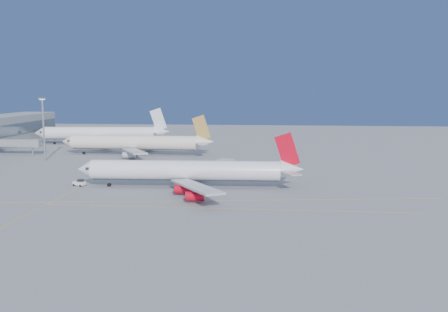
# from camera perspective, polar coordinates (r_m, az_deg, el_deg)

# --- Properties ---
(ground) EXTENTS (500.00, 500.00, 0.00)m
(ground) POSITION_cam_1_polar(r_m,az_deg,el_deg) (133.59, -1.18, -4.55)
(ground) COLOR slate
(ground) RESTS_ON ground
(jet_bridge) EXTENTS (23.60, 3.60, 6.90)m
(jet_bridge) POSITION_cam_1_polar(r_m,az_deg,el_deg) (230.02, -22.65, 1.39)
(jet_bridge) COLOR gray
(jet_bridge) RESTS_ON ground
(taxiway_lines) EXTENTS (118.86, 140.00, 0.02)m
(taxiway_lines) POSITION_cam_1_polar(r_m,az_deg,el_deg) (142.10, -6.80, -3.85)
(taxiway_lines) COLOR gold
(taxiway_lines) RESTS_ON ground
(airliner_virgin) EXTENTS (65.69, 59.04, 16.22)m
(airliner_virgin) POSITION_cam_1_polar(r_m,az_deg,el_deg) (143.62, -3.91, -1.70)
(airliner_virgin) COLOR white
(airliner_virgin) RESTS_ON ground
(airliner_etihad) EXTENTS (66.36, 61.46, 17.36)m
(airliner_etihad) POSITION_cam_1_polar(r_m,az_deg,el_deg) (215.45, -9.91, 1.51)
(airliner_etihad) COLOR beige
(airliner_etihad) RESTS_ON ground
(airliner_third) EXTENTS (68.83, 63.19, 18.46)m
(airliner_third) POSITION_cam_1_polar(r_m,az_deg,el_deg) (259.96, -13.74, 2.54)
(airliner_third) COLOR white
(airliner_third) RESTS_ON ground
(pushback_tug) EXTENTS (3.92, 3.11, 1.98)m
(pushback_tug) POSITION_cam_1_polar(r_m,az_deg,el_deg) (152.44, -16.20, -2.96)
(pushback_tug) COLOR white
(pushback_tug) RESTS_ON ground
(light_mast) EXTENTS (2.13, 2.13, 24.60)m
(light_mast) POSITION_cam_1_polar(r_m,az_deg,el_deg) (207.46, -19.95, 3.48)
(light_mast) COLOR gray
(light_mast) RESTS_ON ground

